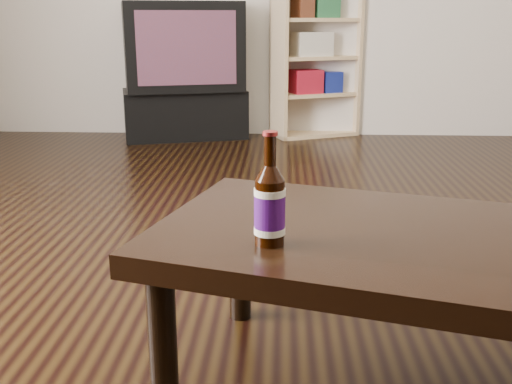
{
  "coord_description": "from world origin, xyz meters",
  "views": [
    {
      "loc": [
        -0.09,
        -1.83,
        0.91
      ],
      "look_at": [
        -0.15,
        -0.59,
        0.55
      ],
      "focal_mm": 42.0,
      "sensor_mm": 36.0,
      "label": 1
    }
  ],
  "objects_px": {
    "tv_stand": "(185,114)",
    "tv": "(183,46)",
    "coffee_table": "(399,256)",
    "beer_bottle": "(270,206)",
    "bookshelf": "(313,54)"
  },
  "relations": [
    {
      "from": "tv",
      "to": "coffee_table",
      "type": "height_order",
      "value": "tv"
    },
    {
      "from": "tv",
      "to": "bookshelf",
      "type": "relative_size",
      "value": 0.81
    },
    {
      "from": "bookshelf",
      "to": "coffee_table",
      "type": "relative_size",
      "value": 0.95
    },
    {
      "from": "tv_stand",
      "to": "coffee_table",
      "type": "distance_m",
      "value": 3.51
    },
    {
      "from": "tv_stand",
      "to": "beer_bottle",
      "type": "bearing_deg",
      "value": -93.34
    },
    {
      "from": "tv_stand",
      "to": "beer_bottle",
      "type": "height_order",
      "value": "beer_bottle"
    },
    {
      "from": "tv_stand",
      "to": "tv",
      "type": "relative_size",
      "value": 0.94
    },
    {
      "from": "coffee_table",
      "to": "bookshelf",
      "type": "bearing_deg",
      "value": 90.77
    },
    {
      "from": "tv",
      "to": "bookshelf",
      "type": "xyz_separation_m",
      "value": [
        1.01,
        0.15,
        -0.06
      ]
    },
    {
      "from": "tv_stand",
      "to": "tv",
      "type": "xyz_separation_m",
      "value": [
        0.0,
        -0.0,
        0.51
      ]
    },
    {
      "from": "tv_stand",
      "to": "bookshelf",
      "type": "xyz_separation_m",
      "value": [
        1.01,
        0.15,
        0.45
      ]
    },
    {
      "from": "tv",
      "to": "beer_bottle",
      "type": "distance_m",
      "value": 3.51
    },
    {
      "from": "tv",
      "to": "bookshelf",
      "type": "bearing_deg",
      "value": -7.34
    },
    {
      "from": "beer_bottle",
      "to": "coffee_table",
      "type": "bearing_deg",
      "value": 15.18
    },
    {
      "from": "tv_stand",
      "to": "tv",
      "type": "bearing_deg",
      "value": -90.0
    }
  ]
}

